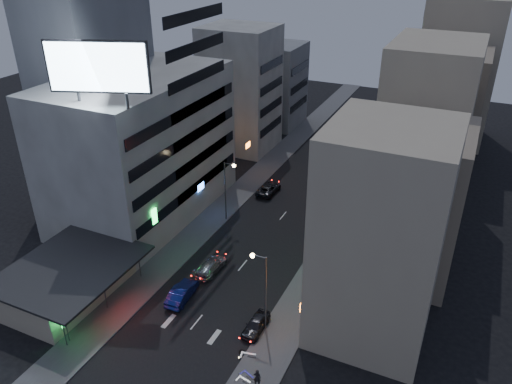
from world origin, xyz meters
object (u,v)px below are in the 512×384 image
Objects in this scene: road_car_silver at (211,266)px; scooter_silver_b at (256,349)px; parked_car_right_mid at (316,233)px; person at (257,378)px; scooter_silver_a at (251,377)px; scooter_blue at (255,373)px; parked_car_right_far at (353,177)px; scooter_black_b at (258,376)px; road_car_blue at (182,293)px; parked_car_left at (269,189)px; parked_car_right_near at (256,325)px.

road_car_silver reaches higher than scooter_silver_b.
parked_car_right_mid is 23.25m from person.
parked_car_right_mid is 23.09m from scooter_silver_a.
road_car_silver is 2.84× the size of person.
scooter_silver_b is at bearing 43.98° from scooter_blue.
parked_car_right_far is at bearing 85.90° from parked_car_right_mid.
scooter_silver_b is (-0.90, 2.95, 0.08)m from scooter_silver_a.
scooter_blue is (-0.50, 0.59, -0.30)m from person.
scooter_black_b is (2.67, -39.65, -0.08)m from parked_car_right_far.
road_car_silver reaches higher than scooter_blue.
scooter_silver_b is at bearing 154.19° from road_car_blue.
scooter_blue is (12.15, -30.83, -0.02)m from parked_car_left.
parked_car_right_far reaches higher than parked_car_left.
scooter_silver_b is at bearing -63.91° from parked_car_right_near.
parked_car_right_far is 40.16m from person.
road_car_silver is at bearing 65.25° from scooter_blue.
scooter_silver_a is (2.24, -22.98, -0.04)m from parked_car_right_mid.
scooter_blue is (2.30, -22.48, -0.04)m from parked_car_right_mid.
scooter_black_b is 0.83× the size of scooter_silver_b.
parked_car_right_far reaches higher than parked_car_right_mid.
parked_car_right_near is 8.69m from road_car_blue.
scooter_silver_b is (1.34, -37.02, 0.02)m from parked_car_right_far.
parked_car_right_mid is 0.87× the size of parked_car_left.
person is at bearing 144.01° from road_car_blue.
road_car_blue reaches higher than parked_car_right_mid.
road_car_silver is (-8.28, -28.01, -0.02)m from parked_car_right_far.
road_car_blue is 13.27m from person.
person is 0.55m from scooter_black_b.
parked_car_right_mid reaches higher than scooter_silver_b.
parked_car_right_mid is 0.88× the size of road_car_silver.
road_car_silver is 2.72× the size of scooter_silver_a.
scooter_blue is at bearing 75.92° from scooter_black_b.
scooter_silver_b is (1.34, -2.78, 0.06)m from parked_car_right_near.
scooter_silver_a is at bearing -23.33° from person.
scooter_blue is (10.94, -6.12, -0.12)m from road_car_blue.
parked_car_right_near is 2.38× the size of scooter_black_b.
scooter_silver_a is at bearing -174.86° from scooter_silver_b.
parked_car_right_far is at bearing 15.94° from scooter_black_b.
parked_car_right_far is at bearing -99.86° from person.
parked_car_right_near is 27.43m from parked_car_left.
parked_car_right_mid is at bearing -125.69° from road_car_silver.
scooter_silver_a is 1.00× the size of scooter_blue.
person is (2.80, -5.82, 0.29)m from parked_car_right_near.
parked_car_right_far reaches higher than scooter_silver_a.
scooter_silver_a is at bearing 138.69° from scooter_black_b.
scooter_blue is 1.06× the size of scooter_black_b.
parked_car_right_mid is at bearing 28.38° from scooter_blue.
road_car_silver is at bearing -113.78° from parked_car_right_far.
scooter_silver_b is (9.61, -9.01, 0.04)m from road_car_silver.
parked_car_right_far is at bearing -105.26° from road_car_silver.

